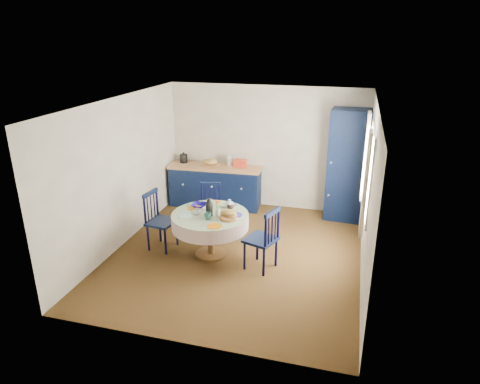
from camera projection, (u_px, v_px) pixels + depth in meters
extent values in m
plane|color=black|center=(236.00, 254.00, 7.11)|extent=(4.50, 4.50, 0.00)
plane|color=white|center=(236.00, 102.00, 6.23)|extent=(4.50, 4.50, 0.00)
cube|color=white|center=(266.00, 148.00, 8.70)|extent=(4.00, 0.02, 2.50)
cube|color=white|center=(121.00, 173.00, 7.16)|extent=(0.02, 4.50, 2.50)
cube|color=white|center=(369.00, 195.00, 6.18)|extent=(0.02, 4.50, 2.50)
plane|color=white|center=(370.00, 173.00, 6.36)|extent=(0.00, 1.20, 1.20)
cube|color=beige|center=(366.00, 184.00, 5.73)|extent=(0.05, 0.34, 1.45)
cube|color=beige|center=(365.00, 157.00, 6.99)|extent=(0.05, 0.34, 1.45)
cube|color=black|center=(216.00, 187.00, 8.98)|extent=(1.90, 0.66, 0.82)
cube|color=#AF7750|center=(215.00, 167.00, 8.83)|extent=(1.96, 0.70, 0.04)
cube|color=#B9301C|center=(241.00, 163.00, 8.76)|extent=(0.27, 0.15, 0.16)
cube|color=#AF7750|center=(210.00, 166.00, 8.82)|extent=(0.35, 0.26, 0.02)
ellipsoid|color=tan|center=(210.00, 162.00, 8.80)|extent=(0.31, 0.20, 0.13)
cylinder|color=silver|center=(230.00, 160.00, 8.84)|extent=(0.12, 0.12, 0.22)
cube|color=black|center=(348.00, 166.00, 8.13)|extent=(0.79, 0.59, 2.15)
cylinder|color=white|center=(332.00, 163.00, 7.91)|extent=(0.04, 0.02, 0.04)
cylinder|color=white|center=(329.00, 196.00, 8.14)|extent=(0.04, 0.02, 0.04)
cylinder|color=brown|center=(211.00, 254.00, 7.05)|extent=(0.51, 0.51, 0.05)
cylinder|color=brown|center=(211.00, 236.00, 6.93)|extent=(0.11, 0.11, 0.67)
cylinder|color=brown|center=(210.00, 216.00, 6.81)|extent=(1.17, 1.17, 0.03)
cylinder|color=white|center=(210.00, 221.00, 6.84)|extent=(1.23, 1.23, 0.22)
cylinder|color=silver|center=(210.00, 215.00, 6.80)|extent=(1.23, 1.23, 0.01)
cylinder|color=#99D2CF|center=(184.00, 215.00, 6.74)|extent=(0.22, 0.22, 0.01)
cylinder|color=orange|center=(215.00, 226.00, 6.37)|extent=(0.22, 0.22, 0.01)
cylinder|color=navy|center=(235.00, 215.00, 6.75)|extent=(0.22, 0.22, 0.01)
cylinder|color=#86AC6E|center=(226.00, 205.00, 7.13)|extent=(0.22, 0.22, 0.01)
cylinder|color=orange|center=(195.00, 208.00, 7.02)|extent=(0.22, 0.22, 0.01)
cylinder|color=#AA7744|center=(229.00, 218.00, 6.61)|extent=(0.28, 0.28, 0.05)
ellipsoid|color=tan|center=(228.00, 213.00, 6.58)|extent=(0.26, 0.16, 0.11)
cube|color=silver|center=(205.00, 209.00, 6.94)|extent=(0.10, 0.07, 0.04)
cylinder|color=black|center=(165.00, 242.00, 7.03)|extent=(0.04, 0.04, 0.46)
cylinder|color=black|center=(177.00, 233.00, 7.34)|extent=(0.04, 0.04, 0.46)
cylinder|color=black|center=(148.00, 238.00, 7.15)|extent=(0.04, 0.04, 0.46)
cylinder|color=black|center=(160.00, 229.00, 7.46)|extent=(0.04, 0.04, 0.46)
cube|color=black|center=(162.00, 222.00, 7.16)|extent=(0.48, 0.50, 0.04)
cylinder|color=black|center=(145.00, 210.00, 6.98)|extent=(0.04, 0.04, 0.51)
cylinder|color=black|center=(157.00, 203.00, 7.29)|extent=(0.04, 0.04, 0.51)
cube|color=black|center=(150.00, 193.00, 7.05)|extent=(0.10, 0.41, 0.06)
cylinder|color=black|center=(148.00, 209.00, 7.06)|extent=(0.02, 0.02, 0.43)
cylinder|color=black|center=(151.00, 207.00, 7.14)|extent=(0.02, 0.02, 0.43)
cylinder|color=black|center=(154.00, 205.00, 7.23)|extent=(0.02, 0.02, 0.43)
cylinder|color=black|center=(200.00, 225.00, 7.67)|extent=(0.04, 0.04, 0.42)
cylinder|color=black|center=(218.00, 226.00, 7.65)|extent=(0.04, 0.04, 0.42)
cylinder|color=black|center=(202.00, 218.00, 7.96)|extent=(0.04, 0.04, 0.42)
cylinder|color=black|center=(220.00, 219.00, 7.95)|extent=(0.04, 0.04, 0.42)
cube|color=black|center=(210.00, 210.00, 7.73)|extent=(0.48, 0.47, 0.04)
cylinder|color=black|center=(202.00, 195.00, 7.82)|extent=(0.04, 0.04, 0.47)
cylinder|color=black|center=(220.00, 195.00, 7.80)|extent=(0.04, 0.04, 0.47)
cube|color=black|center=(210.00, 184.00, 7.73)|extent=(0.37, 0.12, 0.06)
cylinder|color=black|center=(206.00, 196.00, 7.82)|extent=(0.02, 0.02, 0.39)
cylinder|color=black|center=(211.00, 196.00, 7.82)|extent=(0.02, 0.02, 0.39)
cylinder|color=black|center=(215.00, 196.00, 7.81)|extent=(0.02, 0.02, 0.39)
cylinder|color=black|center=(257.00, 247.00, 6.86)|extent=(0.04, 0.04, 0.47)
cylinder|color=black|center=(245.00, 256.00, 6.58)|extent=(0.04, 0.04, 0.47)
cylinder|color=black|center=(276.00, 252.00, 6.68)|extent=(0.04, 0.04, 0.47)
cylinder|color=black|center=(264.00, 262.00, 6.40)|extent=(0.04, 0.04, 0.47)
cube|color=black|center=(261.00, 239.00, 6.54)|extent=(0.56, 0.57, 0.04)
cylinder|color=black|center=(278.00, 223.00, 6.49)|extent=(0.04, 0.04, 0.52)
cylinder|color=black|center=(266.00, 232.00, 6.20)|extent=(0.04, 0.04, 0.52)
cube|color=black|center=(273.00, 213.00, 6.26)|extent=(0.18, 0.40, 0.06)
cylinder|color=black|center=(275.00, 226.00, 6.43)|extent=(0.02, 0.02, 0.43)
cylinder|color=black|center=(272.00, 229.00, 6.35)|extent=(0.02, 0.02, 0.43)
cylinder|color=black|center=(269.00, 231.00, 6.28)|extent=(0.02, 0.02, 0.43)
imported|color=silver|center=(197.00, 212.00, 6.77)|extent=(0.12, 0.12, 0.09)
imported|color=#2F6D64|center=(208.00, 216.00, 6.60)|extent=(0.11, 0.11, 0.10)
imported|color=black|center=(230.00, 206.00, 6.97)|extent=(0.12, 0.12, 0.10)
imported|color=silver|center=(210.00, 203.00, 7.12)|extent=(0.11, 0.11, 0.10)
imported|color=#0F0966|center=(199.00, 205.00, 7.06)|extent=(0.25, 0.25, 0.06)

